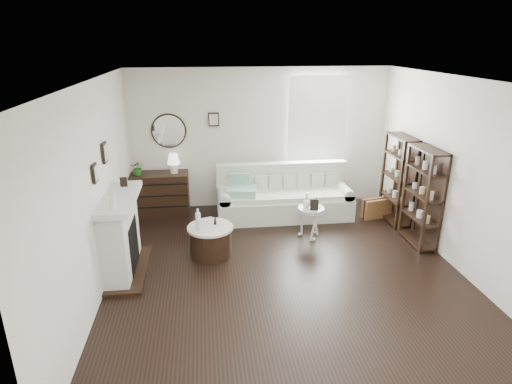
{
  "coord_description": "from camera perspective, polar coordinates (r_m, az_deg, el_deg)",
  "views": [
    {
      "loc": [
        -1.1,
        -5.37,
        3.18
      ],
      "look_at": [
        -0.33,
        0.8,
        0.95
      ],
      "focal_mm": 30.0,
      "sensor_mm": 36.0,
      "label": 1
    }
  ],
  "objects": [
    {
      "name": "room",
      "position": [
        8.42,
        5.67,
        8.79
      ],
      "size": [
        5.5,
        5.5,
        5.5
      ],
      "color": "black",
      "rests_on": "ground"
    },
    {
      "name": "fireplace",
      "position": [
        6.37,
        -17.52,
        -5.76
      ],
      "size": [
        0.5,
        1.4,
        1.84
      ],
      "color": "silver",
      "rests_on": "ground"
    },
    {
      "name": "shelf_unit_far",
      "position": [
        8.08,
        18.41,
        1.56
      ],
      "size": [
        0.3,
        0.8,
        1.6
      ],
      "color": "black",
      "rests_on": "ground"
    },
    {
      "name": "shelf_unit_near",
      "position": [
        7.32,
        21.31,
        -0.64
      ],
      "size": [
        0.3,
        0.8,
        1.6
      ],
      "color": "black",
      "rests_on": "ground"
    },
    {
      "name": "sofa",
      "position": [
        8.1,
        3.68,
        -0.98
      ],
      "size": [
        2.49,
        0.86,
        0.97
      ],
      "color": "#B8C1AC",
      "rests_on": "ground"
    },
    {
      "name": "quilt",
      "position": [
        7.8,
        -2.0,
        0.14
      ],
      "size": [
        0.62,
        0.54,
        0.14
      ],
      "primitive_type": "cube",
      "rotation": [
        0.0,
        0.0,
        -0.17
      ],
      "color": "#27906B",
      "rests_on": "sofa"
    },
    {
      "name": "suitcase",
      "position": [
        8.35,
        15.79,
        -2.08
      ],
      "size": [
        0.58,
        0.3,
        0.37
      ],
      "primitive_type": "cube",
      "rotation": [
        0.0,
        0.0,
        0.23
      ],
      "color": "brown",
      "rests_on": "ground"
    },
    {
      "name": "dresser",
      "position": [
        8.37,
        -13.05,
        -0.21
      ],
      "size": [
        1.2,
        0.52,
        0.8
      ],
      "color": "black",
      "rests_on": "ground"
    },
    {
      "name": "table_lamp",
      "position": [
        8.16,
        -10.92,
        3.76
      ],
      "size": [
        0.28,
        0.28,
        0.37
      ],
      "primitive_type": null,
      "rotation": [
        0.0,
        0.0,
        -0.2
      ],
      "color": "#F3E9CD",
      "rests_on": "dresser"
    },
    {
      "name": "potted_plant",
      "position": [
        8.19,
        -15.46,
        3.15
      ],
      "size": [
        0.27,
        0.24,
        0.28
      ],
      "primitive_type": "imported",
      "rotation": [
        0.0,
        0.0,
        0.08
      ],
      "color": "#23621C",
      "rests_on": "dresser"
    },
    {
      "name": "drum_table",
      "position": [
        6.67,
        -6.05,
        -6.47
      ],
      "size": [
        0.7,
        0.7,
        0.49
      ],
      "rotation": [
        0.0,
        0.0,
        0.25
      ],
      "color": "black",
      "rests_on": "ground"
    },
    {
      "name": "pedestal_table",
      "position": [
        7.19,
        7.34,
        -2.42
      ],
      "size": [
        0.45,
        0.45,
        0.54
      ],
      "rotation": [
        0.0,
        0.0,
        0.17
      ],
      "color": "white",
      "rests_on": "ground"
    },
    {
      "name": "eiffel_drum",
      "position": [
        6.58,
        -5.49,
        -3.64
      ],
      "size": [
        0.12,
        0.12,
        0.19
      ],
      "primitive_type": null,
      "rotation": [
        0.0,
        0.0,
        0.14
      ],
      "color": "black",
      "rests_on": "drum_table"
    },
    {
      "name": "bottle_drum",
      "position": [
        6.43,
        -7.73,
        -3.6
      ],
      "size": [
        0.08,
        0.08,
        0.33
      ],
      "primitive_type": "cylinder",
      "color": "silver",
      "rests_on": "drum_table"
    },
    {
      "name": "card_frame_drum",
      "position": [
        6.37,
        -6.57,
        -4.36
      ],
      "size": [
        0.18,
        0.11,
        0.22
      ],
      "primitive_type": "cube",
      "rotation": [
        -0.21,
        0.0,
        0.32
      ],
      "color": "silver",
      "rests_on": "drum_table"
    },
    {
      "name": "eiffel_ped",
      "position": [
        7.18,
        8.01,
        -1.32
      ],
      "size": [
        0.12,
        0.12,
        0.17
      ],
      "primitive_type": null,
      "rotation": [
        0.0,
        0.0,
        0.23
      ],
      "color": "black",
      "rests_on": "pedestal_table"
    },
    {
      "name": "flask_ped",
      "position": [
        7.12,
        6.76,
        -1.1
      ],
      "size": [
        0.14,
        0.14,
        0.25
      ],
      "primitive_type": null,
      "color": "silver",
      "rests_on": "pedestal_table"
    },
    {
      "name": "card_frame_ped",
      "position": [
        7.03,
        7.77,
        -1.72
      ],
      "size": [
        0.15,
        0.08,
        0.18
      ],
      "primitive_type": "cube",
      "rotation": [
        -0.21,
        0.0,
        -0.21
      ],
      "color": "black",
      "rests_on": "pedestal_table"
    }
  ]
}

